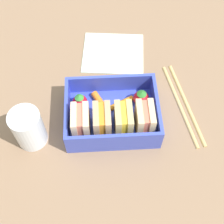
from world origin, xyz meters
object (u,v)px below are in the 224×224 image
object	(u,v)px
carrot_stick_left	(100,102)
drinking_glass	(28,128)
sandwich_center	(102,121)
chopstick_pair	(183,103)
sandwich_center_left	(123,120)
carrot_stick_far_left	(122,103)
sandwich_left	(145,119)
folded_napkin	(113,53)
strawberry_left	(80,101)
strawberry_far_left	(141,98)
sandwich_center_right	(81,122)

from	to	relation	value
carrot_stick_left	drinking_glass	world-z (taller)	drinking_glass
sandwich_center	chopstick_pair	world-z (taller)	sandwich_center
sandwich_center_left	carrot_stick_far_left	distance (cm)	5.37
sandwich_left	sandwich_center	xyz separation A→B (cm)	(7.29, 0.00, 0.00)
carrot_stick_left	folded_napkin	xyz separation A→B (cm)	(-3.26, -13.40, -1.63)
strawberry_left	drinking_glass	size ratio (longest dim) A/B	0.44
sandwich_left	carrot_stick_far_left	size ratio (longest dim) A/B	1.15
strawberry_far_left	strawberry_left	world-z (taller)	strawberry_far_left
sandwich_center	carrot_stick_far_left	size ratio (longest dim) A/B	1.15
sandwich_center_left	drinking_glass	bearing A→B (deg)	2.30
sandwich_center	sandwich_center_left	bearing A→B (deg)	180.00
strawberry_left	folded_napkin	world-z (taller)	strawberry_left
sandwich_center_right	chopstick_pair	size ratio (longest dim) A/B	0.29
sandwich_center_left	strawberry_left	distance (cm)	9.16
sandwich_center	sandwich_center_right	distance (cm)	3.65
sandwich_left	strawberry_left	size ratio (longest dim) A/B	1.64
chopstick_pair	drinking_glass	world-z (taller)	drinking_glass
sandwich_center_left	chopstick_pair	world-z (taller)	sandwich_center_left
folded_napkin	sandwich_center_right	bearing A→B (deg)	70.51
sandwich_left	strawberry_far_left	size ratio (longest dim) A/B	1.54
strawberry_far_left	carrot_stick_far_left	world-z (taller)	strawberry_far_left
drinking_glass	folded_napkin	size ratio (longest dim) A/B	0.59
carrot_stick_left	carrot_stick_far_left	bearing A→B (deg)	173.76
sandwich_center_left	sandwich_center	bearing A→B (deg)	0.00
strawberry_far_left	carrot_stick_left	bearing A→B (deg)	-2.09
sandwich_center_right	strawberry_far_left	world-z (taller)	sandwich_center_right
strawberry_far_left	carrot_stick_far_left	distance (cm)	3.74
sandwich_left	drinking_glass	bearing A→B (deg)	1.87
carrot_stick_far_left	folded_napkin	distance (cm)	13.94
sandwich_center_left	strawberry_left	bearing A→B (deg)	-33.64
sandwich_center_left	folded_napkin	world-z (taller)	sandwich_center_left
carrot_stick_far_left	sandwich_center	bearing A→B (deg)	52.62
chopstick_pair	sandwich_center_left	bearing A→B (deg)	22.91
sandwich_center	chopstick_pair	distance (cm)	16.74
sandwich_left	folded_napkin	bearing A→B (deg)	-77.04
drinking_glass	chopstick_pair	bearing A→B (deg)	-168.55
sandwich_center_right	sandwich_center	bearing A→B (deg)	180.00
carrot_stick_left	drinking_glass	xyz separation A→B (cm)	(12.22, 5.98, 1.96)
sandwich_center	folded_napkin	bearing A→B (deg)	-99.05
strawberry_far_left	drinking_glass	distance (cm)	20.64
strawberry_far_left	strawberry_left	xyz separation A→B (cm)	(11.22, 0.03, -0.10)
sandwich_center	drinking_glass	distance (cm)	12.51
sandwich_center_left	strawberry_left	xyz separation A→B (cm)	(7.55, -5.03, -1.24)
sandwich_center_right	drinking_glass	bearing A→B (deg)	4.18
carrot_stick_left	chopstick_pair	world-z (taller)	carrot_stick_left
sandwich_center	carrot_stick_left	world-z (taller)	sandwich_center
sandwich_center	drinking_glass	world-z (taller)	drinking_glass
strawberry_far_left	carrot_stick_left	size ratio (longest dim) A/B	0.80
sandwich_center_right	chopstick_pair	xyz separation A→B (cm)	(-19.21, -5.03, -3.57)
sandwich_center_left	strawberry_left	size ratio (longest dim) A/B	1.64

